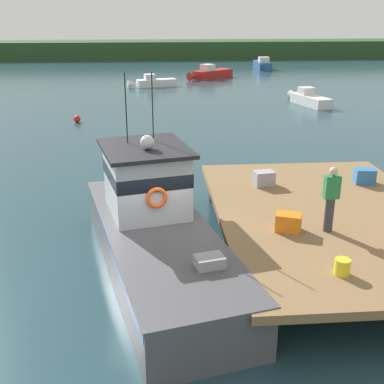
# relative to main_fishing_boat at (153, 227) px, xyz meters

# --- Properties ---
(ground_plane) EXTENTS (200.00, 200.00, 0.00)m
(ground_plane) POSITION_rel_main_fishing_boat_xyz_m (-0.07, 0.13, -1.01)
(ground_plane) COLOR #23424C
(dock) EXTENTS (6.00, 9.00, 1.20)m
(dock) POSITION_rel_main_fishing_boat_xyz_m (4.73, 0.13, 0.07)
(dock) COLOR #4C3D2D
(dock) RESTS_ON ground
(main_fishing_boat) EXTENTS (4.34, 9.95, 4.80)m
(main_fishing_boat) POSITION_rel_main_fishing_boat_xyz_m (0.00, 0.00, 0.00)
(main_fishing_boat) COLOR #4C4C51
(main_fishing_boat) RESTS_ON ground
(crate_stack_mid_dock) EXTENTS (0.66, 0.53, 0.45)m
(crate_stack_mid_dock) POSITION_rel_main_fishing_boat_xyz_m (3.43, 2.42, 0.42)
(crate_stack_mid_dock) COLOR #9E9EA3
(crate_stack_mid_dock) RESTS_ON dock
(crate_single_by_cleat) EXTENTS (0.65, 0.51, 0.46)m
(crate_single_by_cleat) POSITION_rel_main_fishing_boat_xyz_m (6.61, 2.36, 0.43)
(crate_single_by_cleat) COLOR #3370B2
(crate_single_by_cleat) RESTS_ON dock
(crate_stack_near_edge) EXTENTS (0.72, 0.63, 0.44)m
(crate_stack_near_edge) POSITION_rel_main_fishing_boat_xyz_m (3.31, -0.90, 0.41)
(crate_stack_near_edge) COLOR orange
(crate_stack_near_edge) RESTS_ON dock
(bait_bucket) EXTENTS (0.32, 0.32, 0.34)m
(bait_bucket) POSITION_rel_main_fishing_boat_xyz_m (3.84, -3.06, 0.36)
(bait_bucket) COLOR yellow
(bait_bucket) RESTS_ON dock
(deckhand_by_the_boat) EXTENTS (0.36, 0.22, 1.63)m
(deckhand_by_the_boat) POSITION_rel_main_fishing_boat_xyz_m (4.27, -0.99, 1.05)
(deckhand_by_the_boat) COLOR #383842
(deckhand_by_the_boat) RESTS_ON dock
(moored_boat_far_left) EXTENTS (1.48, 5.53, 1.40)m
(moored_boat_far_left) POSITION_rel_main_fishing_boat_xyz_m (13.02, 46.04, -0.52)
(moored_boat_far_left) COLOR #285184
(moored_boat_far_left) RESTS_ON ground
(moored_boat_outer_mooring) EXTENTS (4.43, 1.97, 1.11)m
(moored_boat_outer_mooring) POSITION_rel_main_fishing_boat_xyz_m (0.09, 32.55, -0.63)
(moored_boat_outer_mooring) COLOR white
(moored_boat_outer_mooring) RESTS_ON ground
(moored_boat_far_right) EXTENTS (2.10, 4.76, 1.19)m
(moored_boat_far_right) POSITION_rel_main_fishing_boat_xyz_m (11.20, 22.61, -0.60)
(moored_boat_far_right) COLOR white
(moored_boat_far_right) RESTS_ON ground
(moored_boat_mid_harbor) EXTENTS (4.99, 4.41, 1.42)m
(moored_boat_mid_harbor) POSITION_rel_main_fishing_boat_xyz_m (5.86, 37.82, -0.52)
(moored_boat_mid_harbor) COLOR red
(moored_boat_mid_harbor) RESTS_ON ground
(mooring_buoy_channel_marker) EXTENTS (0.42, 0.42, 0.42)m
(mooring_buoy_channel_marker) POSITION_rel_main_fishing_boat_xyz_m (-4.54, 17.83, -0.80)
(mooring_buoy_channel_marker) COLOR red
(mooring_buoy_channel_marker) RESTS_ON ground
(far_shoreline) EXTENTS (120.00, 8.00, 2.40)m
(far_shoreline) POSITION_rel_main_fishing_boat_xyz_m (-0.07, 62.13, 0.19)
(far_shoreline) COLOR #284723
(far_shoreline) RESTS_ON ground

